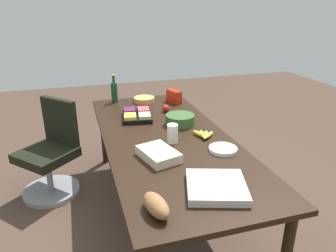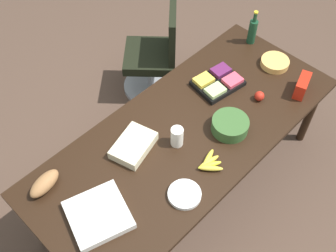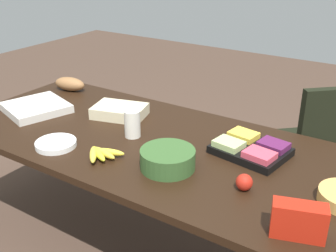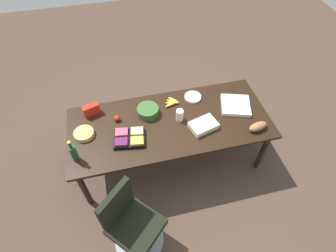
{
  "view_description": "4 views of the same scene",
  "coord_description": "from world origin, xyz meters",
  "px_view_note": "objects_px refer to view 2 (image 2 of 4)",
  "views": [
    {
      "loc": [
        -2.4,
        0.71,
        1.86
      ],
      "look_at": [
        0.02,
        -0.02,
        0.85
      ],
      "focal_mm": 34.01,
      "sensor_mm": 36.0,
      "label": 1
    },
    {
      "loc": [
        -1.42,
        -1.19,
        3.16
      ],
      "look_at": [
        -0.11,
        0.09,
        0.86
      ],
      "focal_mm": 44.32,
      "sensor_mm": 36.0,
      "label": 2
    },
    {
      "loc": [
        1.18,
        -1.67,
        1.78
      ],
      "look_at": [
        0.06,
        0.06,
        0.84
      ],
      "focal_mm": 43.87,
      "sensor_mm": 36.0,
      "label": 3
    },
    {
      "loc": [
        0.52,
        2.07,
        3.25
      ],
      "look_at": [
        0.05,
        0.09,
        0.81
      ],
      "focal_mm": 28.62,
      "sensor_mm": 36.0,
      "label": 4
    }
  ],
  "objects_px": {
    "office_chair": "(155,61)",
    "banana_bunch": "(209,163)",
    "fruit_platter": "(218,82)",
    "salad_bowl": "(230,125)",
    "pizza_box": "(98,215)",
    "sheet_cake": "(134,145)",
    "chip_bowl": "(275,63)",
    "paper_plate_stack": "(184,194)",
    "wine_bottle": "(252,31)",
    "chip_bag_red": "(302,86)",
    "apple_red": "(259,96)",
    "conference_table": "(187,137)",
    "mayo_jar": "(177,137)",
    "bread_loaf": "(44,184)"
  },
  "relations": [
    {
      "from": "office_chair",
      "to": "banana_bunch",
      "type": "bearing_deg",
      "value": -120.14
    },
    {
      "from": "fruit_platter",
      "to": "banana_bunch",
      "type": "bearing_deg",
      "value": -144.2
    },
    {
      "from": "salad_bowl",
      "to": "pizza_box",
      "type": "height_order",
      "value": "salad_bowl"
    },
    {
      "from": "sheet_cake",
      "to": "chip_bowl",
      "type": "relative_size",
      "value": 1.37
    },
    {
      "from": "sheet_cake",
      "to": "paper_plate_stack",
      "type": "xyz_separation_m",
      "value": [
        -0.03,
        -0.51,
        -0.02
      ]
    },
    {
      "from": "wine_bottle",
      "to": "chip_bowl",
      "type": "bearing_deg",
      "value": -106.61
    },
    {
      "from": "chip_bag_red",
      "to": "salad_bowl",
      "type": "bearing_deg",
      "value": 166.76
    },
    {
      "from": "office_chair",
      "to": "fruit_platter",
      "type": "bearing_deg",
      "value": -98.98
    },
    {
      "from": "sheet_cake",
      "to": "apple_red",
      "type": "distance_m",
      "value": 1.06
    },
    {
      "from": "sheet_cake",
      "to": "fruit_platter",
      "type": "distance_m",
      "value": 0.89
    },
    {
      "from": "sheet_cake",
      "to": "pizza_box",
      "type": "xyz_separation_m",
      "value": [
        -0.51,
        -0.23,
        -0.01
      ]
    },
    {
      "from": "conference_table",
      "to": "fruit_platter",
      "type": "bearing_deg",
      "value": 16.02
    },
    {
      "from": "conference_table",
      "to": "chip_bowl",
      "type": "xyz_separation_m",
      "value": [
        1.03,
        -0.04,
        0.09
      ]
    },
    {
      "from": "conference_table",
      "to": "pizza_box",
      "type": "height_order",
      "value": "pizza_box"
    },
    {
      "from": "conference_table",
      "to": "office_chair",
      "type": "relative_size",
      "value": 2.58
    },
    {
      "from": "sheet_cake",
      "to": "mayo_jar",
      "type": "bearing_deg",
      "value": -37.28
    },
    {
      "from": "salad_bowl",
      "to": "pizza_box",
      "type": "xyz_separation_m",
      "value": [
        -1.12,
        0.15,
        -0.02
      ]
    },
    {
      "from": "bread_loaf",
      "to": "apple_red",
      "type": "xyz_separation_m",
      "value": [
        1.61,
        -0.53,
        -0.01
      ]
    },
    {
      "from": "chip_bag_red",
      "to": "wine_bottle",
      "type": "xyz_separation_m",
      "value": [
        0.21,
        0.65,
        0.05
      ]
    },
    {
      "from": "conference_table",
      "to": "banana_bunch",
      "type": "distance_m",
      "value": 0.33
    },
    {
      "from": "salad_bowl",
      "to": "apple_red",
      "type": "distance_m",
      "value": 0.39
    },
    {
      "from": "chip_bowl",
      "to": "mayo_jar",
      "type": "relative_size",
      "value": 1.5
    },
    {
      "from": "mayo_jar",
      "to": "apple_red",
      "type": "height_order",
      "value": "mayo_jar"
    },
    {
      "from": "bread_loaf",
      "to": "banana_bunch",
      "type": "height_order",
      "value": "bread_loaf"
    },
    {
      "from": "chip_bowl",
      "to": "mayo_jar",
      "type": "height_order",
      "value": "mayo_jar"
    },
    {
      "from": "salad_bowl",
      "to": "mayo_jar",
      "type": "distance_m",
      "value": 0.41
    },
    {
      "from": "pizza_box",
      "to": "banana_bunch",
      "type": "height_order",
      "value": "pizza_box"
    },
    {
      "from": "fruit_platter",
      "to": "mayo_jar",
      "type": "relative_size",
      "value": 2.55
    },
    {
      "from": "office_chair",
      "to": "chip_bowl",
      "type": "xyz_separation_m",
      "value": [
        0.37,
        -1.05,
        0.42
      ]
    },
    {
      "from": "conference_table",
      "to": "banana_bunch",
      "type": "height_order",
      "value": "banana_bunch"
    },
    {
      "from": "wine_bottle",
      "to": "mayo_jar",
      "type": "bearing_deg",
      "value": -166.65
    },
    {
      "from": "fruit_platter",
      "to": "wine_bottle",
      "type": "height_order",
      "value": "wine_bottle"
    },
    {
      "from": "chip_bag_red",
      "to": "mayo_jar",
      "type": "relative_size",
      "value": 1.28
    },
    {
      "from": "paper_plate_stack",
      "to": "banana_bunch",
      "type": "height_order",
      "value": "banana_bunch"
    },
    {
      "from": "chip_bowl",
      "to": "paper_plate_stack",
      "type": "bearing_deg",
      "value": -168.11
    },
    {
      "from": "paper_plate_stack",
      "to": "mayo_jar",
      "type": "distance_m",
      "value": 0.43
    },
    {
      "from": "office_chair",
      "to": "sheet_cake",
      "type": "relative_size",
      "value": 2.98
    },
    {
      "from": "bread_loaf",
      "to": "chip_bag_red",
      "type": "bearing_deg",
      "value": -20.64
    },
    {
      "from": "salad_bowl",
      "to": "mayo_jar",
      "type": "bearing_deg",
      "value": 152.28
    },
    {
      "from": "bread_loaf",
      "to": "chip_bowl",
      "type": "distance_m",
      "value": 2.06
    },
    {
      "from": "pizza_box",
      "to": "apple_red",
      "type": "distance_m",
      "value": 1.51
    },
    {
      "from": "wine_bottle",
      "to": "banana_bunch",
      "type": "xyz_separation_m",
      "value": [
        -1.23,
        -0.58,
        -0.1
      ]
    },
    {
      "from": "conference_table",
      "to": "apple_red",
      "type": "distance_m",
      "value": 0.66
    },
    {
      "from": "chip_bag_red",
      "to": "banana_bunch",
      "type": "relative_size",
      "value": 0.98
    },
    {
      "from": "chip_bag_red",
      "to": "fruit_platter",
      "type": "distance_m",
      "value": 0.65
    },
    {
      "from": "chip_bag_red",
      "to": "fruit_platter",
      "type": "bearing_deg",
      "value": 127.88
    },
    {
      "from": "fruit_platter",
      "to": "chip_bag_red",
      "type": "bearing_deg",
      "value": -52.12
    },
    {
      "from": "conference_table",
      "to": "bread_loaf",
      "type": "distance_m",
      "value": 1.06
    },
    {
      "from": "sheet_cake",
      "to": "salad_bowl",
      "type": "bearing_deg",
      "value": -31.84
    },
    {
      "from": "apple_red",
      "to": "pizza_box",
      "type": "bearing_deg",
      "value": 175.37
    }
  ]
}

